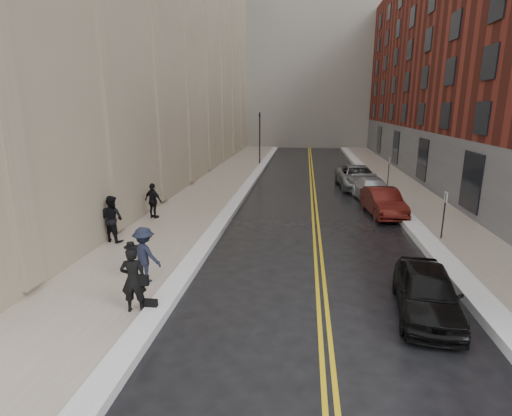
% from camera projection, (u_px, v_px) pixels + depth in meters
% --- Properties ---
extents(ground, '(160.00, 160.00, 0.00)m').
position_uv_depth(ground, '(231.00, 326.00, 10.79)').
color(ground, black).
rests_on(ground, ground).
extents(sidewalk_left, '(4.00, 64.00, 0.15)m').
position_uv_depth(sidewalk_left, '(208.00, 194.00, 26.68)').
color(sidewalk_left, gray).
rests_on(sidewalk_left, ground).
extents(sidewalk_right, '(3.00, 64.00, 0.15)m').
position_uv_depth(sidewalk_right, '(418.00, 199.00, 25.11)').
color(sidewalk_right, gray).
rests_on(sidewalk_right, ground).
extents(lane_stripe_a, '(0.12, 64.00, 0.01)m').
position_uv_depth(lane_stripe_a, '(312.00, 198.00, 25.90)').
color(lane_stripe_a, gold).
rests_on(lane_stripe_a, ground).
extents(lane_stripe_b, '(0.12, 64.00, 0.01)m').
position_uv_depth(lane_stripe_b, '(315.00, 198.00, 25.87)').
color(lane_stripe_b, gold).
rests_on(lane_stripe_b, ground).
extents(snow_ridge_left, '(0.70, 60.80, 0.26)m').
position_uv_depth(snow_ridge_left, '(242.00, 194.00, 26.40)').
color(snow_ridge_left, white).
rests_on(snow_ridge_left, ground).
extents(snow_ridge_right, '(0.85, 60.80, 0.30)m').
position_uv_depth(snow_ridge_right, '(388.00, 198.00, 25.31)').
color(snow_ridge_right, white).
rests_on(snow_ridge_right, ground).
extents(tower_far_right, '(22.00, 18.00, 44.00)m').
position_uv_depth(tower_far_right, '(382.00, 7.00, 67.16)').
color(tower_far_right, slate).
rests_on(tower_far_right, ground).
extents(traffic_signal, '(0.18, 0.15, 5.20)m').
position_uv_depth(traffic_signal, '(260.00, 134.00, 39.18)').
color(traffic_signal, black).
rests_on(traffic_signal, ground).
extents(parking_sign_near, '(0.06, 0.35, 2.23)m').
position_uv_depth(parking_sign_near, '(444.00, 212.00, 17.23)').
color(parking_sign_near, black).
rests_on(parking_sign_near, ground).
extents(parking_sign_far, '(0.06, 0.35, 2.23)m').
position_uv_depth(parking_sign_far, '(389.00, 169.00, 28.76)').
color(parking_sign_far, black).
rests_on(parking_sign_far, ground).
extents(car_black, '(2.15, 4.25, 1.39)m').
position_uv_depth(car_black, '(427.00, 292.00, 11.27)').
color(car_black, black).
rests_on(car_black, ground).
extents(car_maroon, '(2.00, 4.55, 1.45)m').
position_uv_depth(car_maroon, '(383.00, 202.00, 21.67)').
color(car_maroon, '#49110D').
rests_on(car_maroon, ground).
extents(car_silver_near, '(2.51, 5.01, 1.40)m').
position_uv_depth(car_silver_near, '(373.00, 190.00, 24.83)').
color(car_silver_near, '#B8BBC1').
rests_on(car_silver_near, ground).
extents(car_silver_far, '(2.98, 5.87, 1.59)m').
position_uv_depth(car_silver_far, '(357.00, 177.00, 28.86)').
color(car_silver_far, gray).
rests_on(car_silver_far, ground).
extents(pedestrian_main, '(0.77, 0.58, 1.91)m').
position_uv_depth(pedestrian_main, '(133.00, 280.00, 11.08)').
color(pedestrian_main, black).
rests_on(pedestrian_main, sidewalk_left).
extents(pedestrian_a, '(1.16, 1.03, 2.00)m').
position_uv_depth(pedestrian_a, '(112.00, 219.00, 16.92)').
color(pedestrian_a, black).
rests_on(pedestrian_a, sidewalk_left).
extents(pedestrian_b, '(1.36, 1.05, 1.86)m').
position_uv_depth(pedestrian_b, '(144.00, 255.00, 12.99)').
color(pedestrian_b, black).
rests_on(pedestrian_b, sidewalk_left).
extents(pedestrian_c, '(1.16, 0.82, 1.83)m').
position_uv_depth(pedestrian_c, '(153.00, 201.00, 20.48)').
color(pedestrian_c, black).
rests_on(pedestrian_c, sidewalk_left).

